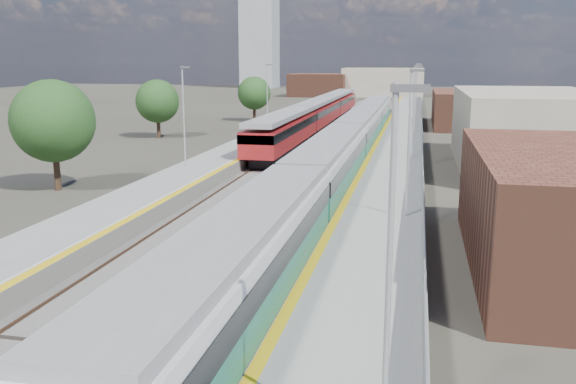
% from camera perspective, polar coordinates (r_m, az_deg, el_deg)
% --- Properties ---
extents(ground, '(320.00, 320.00, 0.00)m').
position_cam_1_polar(ground, '(60.26, 5.23, 3.66)').
color(ground, '#47443A').
rests_on(ground, ground).
extents(ballast_bed, '(10.50, 155.00, 0.06)m').
position_cam_1_polar(ballast_bed, '(63.00, 3.47, 4.09)').
color(ballast_bed, '#565451').
rests_on(ballast_bed, ground).
extents(tracks, '(8.96, 160.00, 0.17)m').
position_cam_1_polar(tracks, '(64.55, 4.22, 4.35)').
color(tracks, '#4C3323').
rests_on(tracks, ground).
extents(platform_right, '(4.70, 155.00, 8.52)m').
position_cam_1_polar(platform_right, '(62.26, 10.36, 4.29)').
color(platform_right, slate).
rests_on(platform_right, ground).
extents(platform_left, '(4.30, 155.00, 8.52)m').
position_cam_1_polar(platform_left, '(64.28, -2.55, 4.70)').
color(platform_left, slate).
rests_on(platform_left, ground).
extents(buildings, '(72.00, 185.50, 40.00)m').
position_cam_1_polar(buildings, '(149.91, 2.44, 12.89)').
color(buildings, brown).
rests_on(buildings, ground).
extents(green_train, '(2.98, 82.99, 3.28)m').
position_cam_1_polar(green_train, '(49.88, 5.60, 4.56)').
color(green_train, black).
rests_on(green_train, ground).
extents(red_train, '(3.07, 62.11, 3.87)m').
position_cam_1_polar(red_train, '(78.65, 2.86, 7.37)').
color(red_train, black).
rests_on(red_train, ground).
extents(tree_a, '(5.67, 5.67, 7.68)m').
position_cam_1_polar(tree_a, '(44.94, -21.14, 6.21)').
color(tree_a, '#382619').
rests_on(tree_a, ground).
extents(tree_b, '(5.00, 5.00, 6.78)m').
position_cam_1_polar(tree_b, '(72.90, -12.12, 8.30)').
color(tree_b, '#382619').
rests_on(tree_b, ground).
extents(tree_c, '(4.87, 4.87, 6.61)m').
position_cam_1_polar(tree_c, '(91.43, -3.19, 9.22)').
color(tree_c, '#382619').
rests_on(tree_c, ground).
extents(tree_d, '(4.21, 4.21, 5.70)m').
position_cam_1_polar(tree_d, '(79.55, 23.00, 7.42)').
color(tree_d, '#382619').
rests_on(tree_d, ground).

